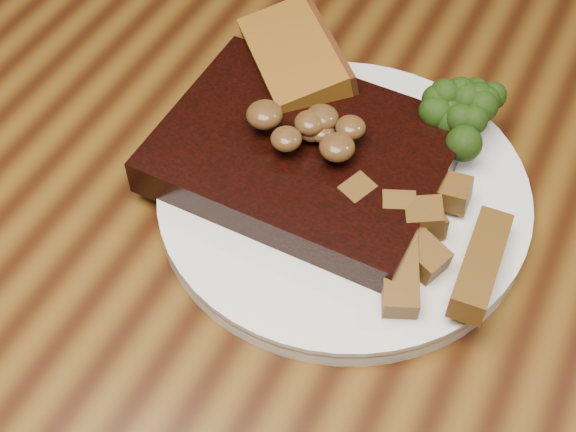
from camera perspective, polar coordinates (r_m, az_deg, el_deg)
name	(u,v)px	position (r m, az deg, el deg)	size (l,w,h in m)	color
dining_table	(270,315)	(0.61, -1.28, -7.07)	(1.60, 0.90, 0.75)	#523410
chair_far	(328,10)	(1.15, 2.87, 14.39)	(0.42, 0.42, 0.88)	black
plate	(343,196)	(0.55, 3.95, 1.40)	(0.25, 0.25, 0.01)	white
steak	(303,155)	(0.55, 1.10, 4.38)	(0.19, 0.15, 0.03)	black
steak_bone	(259,227)	(0.52, -2.11, -0.79)	(0.15, 0.01, 0.02)	beige
mushroom_pile	(311,124)	(0.53, 1.63, 6.58)	(0.07, 0.07, 0.03)	#503619
garlic_bread	(293,78)	(0.61, 0.37, 9.79)	(0.10, 0.05, 0.02)	#99621B
potato_wedges	(415,225)	(0.52, 9.00, -0.66)	(0.11, 0.11, 0.02)	brown
broccoli_cluster	(451,125)	(0.57, 11.51, 6.38)	(0.07, 0.07, 0.04)	#1B370C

